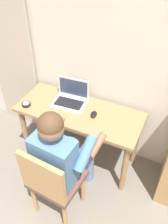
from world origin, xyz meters
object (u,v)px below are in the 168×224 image
object	(u,v)px
desk	(79,119)
desk_clock	(26,104)
computer_mouse	(94,114)
laptop	(71,98)
chair	(52,181)
person_seated	(63,153)

from	to	relation	value
desk	desk_clock	distance (m)	0.57
desk_clock	computer_mouse	bearing A→B (deg)	12.36
laptop	computer_mouse	world-z (taller)	laptop
chair	person_seated	xyz separation A→B (m)	(0.01, 0.18, 0.18)
computer_mouse	desk	bearing A→B (deg)	171.43
chair	laptop	distance (m)	0.88
desk	desk_clock	size ratio (longest dim) A/B	14.25
person_seated	desk_clock	xyz separation A→B (m)	(-0.63, 0.37, 0.05)
chair	person_seated	distance (m)	0.26
chair	laptop	world-z (taller)	laptop
computer_mouse	desk_clock	bearing A→B (deg)	-175.30
desk	person_seated	size ratio (longest dim) A/B	1.06
laptop	person_seated	bearing A→B (deg)	-68.62
person_seated	computer_mouse	size ratio (longest dim) A/B	12.10
person_seated	computer_mouse	bearing A→B (deg)	83.35
desk	desk_clock	world-z (taller)	desk_clock
desk	person_seated	distance (m)	0.54
computer_mouse	chair	bearing A→B (deg)	-103.64
desk_clock	chair	bearing A→B (deg)	-41.88
chair	computer_mouse	xyz separation A→B (m)	(0.07, 0.71, 0.23)
desk	chair	world-z (taller)	chair
desk	laptop	size ratio (longest dim) A/B	3.58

